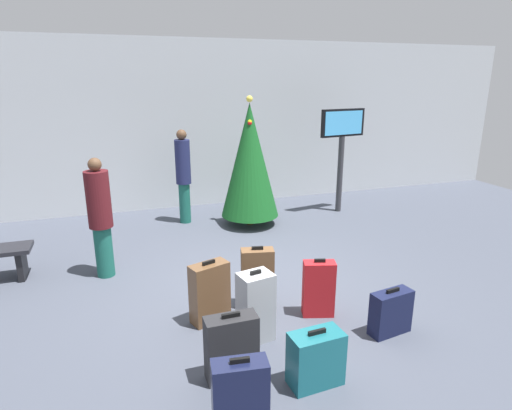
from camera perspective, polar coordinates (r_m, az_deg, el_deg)
ground_plane at (r=5.87m, az=-0.70°, el=-11.26°), size 16.00×16.00×0.00m
back_wall at (r=9.43m, az=-8.88°, el=10.48°), size 16.00×0.20×3.55m
holiday_tree at (r=8.04m, az=-0.84°, el=5.96°), size 1.10×1.10×2.45m
flight_info_kiosk at (r=9.04m, az=11.42°, el=8.62°), size 1.04×0.25×2.15m
traveller_0 at (r=6.31m, az=-20.10°, el=-1.32°), size 0.40×0.40×1.72m
traveller_1 at (r=8.34m, az=-9.68°, el=4.14°), size 0.38×0.38×1.83m
suitcase_0 at (r=5.09m, az=17.56°, el=-13.53°), size 0.50×0.26×0.54m
suitcase_1 at (r=5.06m, az=-6.20°, el=-11.56°), size 0.49×0.35×0.76m
suitcase_2 at (r=4.20m, az=7.99°, el=-19.67°), size 0.51×0.30×0.56m
suitcase_3 at (r=3.69m, az=-2.12°, el=-24.31°), size 0.47×0.26×0.68m
suitcase_4 at (r=5.32m, az=0.19°, el=-9.75°), size 0.43×0.27×0.80m
suitcase_5 at (r=4.69m, az=-0.04°, el=-13.47°), size 0.40×0.34×0.81m
suitcase_6 at (r=5.21m, az=8.36°, el=-10.99°), size 0.41×0.28×0.72m
suitcase_7 at (r=4.21m, az=-3.30°, el=-18.46°), size 0.49×0.21×0.68m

